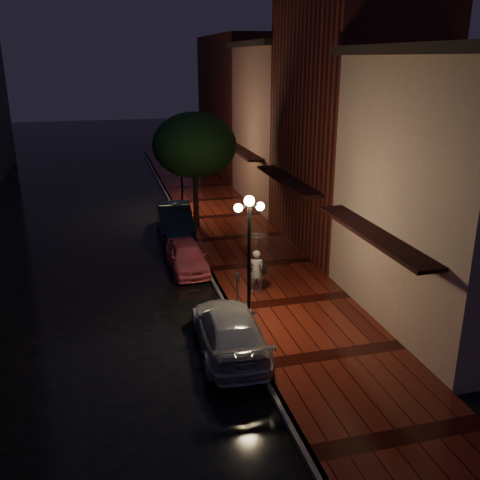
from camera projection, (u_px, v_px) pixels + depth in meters
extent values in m
plane|color=black|center=(208.00, 272.00, 22.10)|extent=(120.00, 120.00, 0.00)
cube|color=#42110B|center=(260.00, 266.00, 22.62)|extent=(4.50, 60.00, 0.15)
cube|color=#595451|center=(208.00, 271.00, 22.08)|extent=(0.25, 60.00, 0.15)
cube|color=gray|center=(460.00, 197.00, 16.91)|extent=(5.00, 8.00, 8.50)
cube|color=#511914|center=(351.00, 127.00, 23.83)|extent=(5.00, 8.00, 11.00)
cube|color=#8C5951|center=(290.00, 128.00, 31.48)|extent=(5.00, 8.00, 9.00)
cube|color=#511914|center=(245.00, 105.00, 40.47)|extent=(5.00, 12.00, 10.00)
cylinder|color=black|center=(249.00, 267.00, 16.91)|extent=(0.12, 0.12, 4.00)
cylinder|color=black|center=(249.00, 319.00, 17.51)|extent=(0.36, 0.36, 0.30)
cube|color=black|center=(249.00, 206.00, 16.27)|extent=(0.70, 0.08, 0.08)
sphere|color=#FFDF99|center=(249.00, 201.00, 16.22)|extent=(0.32, 0.32, 0.32)
sphere|color=#FFDF99|center=(238.00, 208.00, 16.20)|extent=(0.26, 0.26, 0.26)
sphere|color=#FFDF99|center=(260.00, 206.00, 16.37)|extent=(0.26, 0.26, 0.26)
cylinder|color=black|center=(182.00, 177.00, 29.73)|extent=(0.12, 0.12, 4.00)
cylinder|color=black|center=(183.00, 209.00, 30.33)|extent=(0.36, 0.36, 0.30)
cube|color=black|center=(180.00, 140.00, 29.09)|extent=(0.70, 0.08, 0.08)
sphere|color=#FFDF99|center=(180.00, 138.00, 29.04)|extent=(0.32, 0.32, 0.32)
sphere|color=#FFDF99|center=(174.00, 142.00, 29.02)|extent=(0.26, 0.26, 0.26)
sphere|color=#FFDF99|center=(187.00, 141.00, 29.19)|extent=(0.26, 0.26, 0.26)
cylinder|color=black|center=(196.00, 196.00, 27.18)|extent=(0.28, 0.28, 3.20)
ellipsoid|color=black|center=(194.00, 145.00, 26.34)|extent=(4.16, 4.16, 3.20)
sphere|color=black|center=(206.00, 154.00, 27.25)|extent=(1.80, 1.80, 1.80)
sphere|color=black|center=(185.00, 158.00, 25.71)|extent=(1.80, 1.80, 1.80)
imported|color=#EF6278|center=(187.00, 256.00, 22.14)|extent=(1.53, 3.65, 1.24)
imported|color=black|center=(175.00, 219.00, 26.70)|extent=(1.76, 4.65, 1.52)
imported|color=#AFAFB7|center=(229.00, 330.00, 16.01)|extent=(2.18, 4.81, 1.37)
imported|color=silver|center=(256.00, 272.00, 19.57)|extent=(0.68, 0.52, 1.68)
imported|color=silver|center=(256.00, 244.00, 19.23)|extent=(0.97, 0.99, 0.89)
cylinder|color=black|center=(256.00, 262.00, 19.45)|extent=(0.02, 0.02, 1.34)
cube|color=black|center=(264.00, 269.00, 19.56)|extent=(0.13, 0.31, 0.34)
cylinder|color=black|center=(237.00, 297.00, 17.96)|extent=(0.07, 0.07, 1.26)
cube|color=black|center=(237.00, 277.00, 17.72)|extent=(0.16, 0.13, 0.25)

